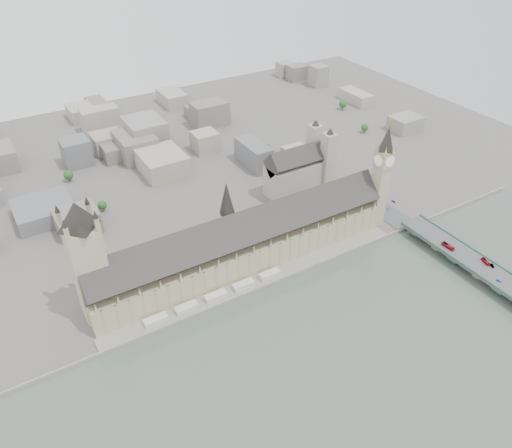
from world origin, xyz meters
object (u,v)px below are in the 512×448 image
palace_of_westminster (243,243)px  red_bus_north (448,246)px  westminster_bridge (473,266)px  westminster_abbey (300,170)px  car_silver (492,266)px  elizabeth_tower (382,170)px  red_bus_south (486,262)px  victoria_tower (87,256)px  car_approach (394,202)px  car_blue (499,281)px

palace_of_westminster → red_bus_north: palace_of_westminster is taller
westminster_bridge → westminster_abbey: westminster_abbey is taller
car_silver → westminster_abbey: bearing=131.4°
westminster_abbey → car_silver: size_ratio=13.86×
elizabeth_tower → red_bus_south: size_ratio=11.17×
palace_of_westminster → westminster_abbey: size_ratio=3.90×
elizabeth_tower → car_silver: elizabeth_tower is taller
elizabeth_tower → westminster_bridge: size_ratio=0.33×
westminster_abbey → car_silver: (57.54, -194.22, -14.02)m
victoria_tower → westminster_bridge: (284.00, -113.50, -50.08)m
westminster_abbey → westminster_bridge: bearing=-74.4°
victoria_tower → car_approach: (290.57, -10.91, -44.19)m
elizabeth_tower → car_blue: size_ratio=28.73×
palace_of_westminster → westminster_abbey: bearing=34.2°
westminster_bridge → car_blue: size_ratio=86.85×
elizabeth_tower → red_bus_north: elizabeth_tower is taller
westminster_abbey → elizabeth_tower: bearing=-72.7°
elizabeth_tower → westminster_abbey: (-27.08, 87.00, -33.01)m
car_blue → westminster_abbey: bearing=92.7°
elizabeth_tower → westminster_bridge: bearing=-75.9°
car_blue → car_approach: (11.13, 129.30, 0.13)m
palace_of_westminster → elizabeth_tower: (138.00, -11.70, 35.38)m
palace_of_westminster → red_bus_north: bearing=-27.8°
car_silver → red_bus_north: bearing=132.6°
westminster_bridge → red_bus_north: red_bus_north is taller
victoria_tower → red_bus_north: size_ratio=8.19×
palace_of_westminster → car_blue: size_ratio=70.82×
red_bus_north → car_blue: 51.16m
westminster_bridge → westminster_abbey: 190.56m
westminster_abbey → red_bus_north: (45.98, -158.06, -13.13)m
car_blue → car_silver: car_silver is taller
palace_of_westminster → red_bus_south: bearing=-34.0°
westminster_bridge → red_bus_south: 10.34m
victoria_tower → car_silver: bearing=-23.3°
westminster_bridge → red_bus_north: (-5.10, 24.44, 6.83)m
elizabeth_tower → red_bus_south: bearing=-73.8°
elizabeth_tower → car_silver: 120.98m
elizabeth_tower → victoria_tower: bearing=176.0°
red_bus_north → red_bus_south: bearing=-72.5°
westminster_abbey → car_approach: bearing=-54.2°
victoria_tower → car_silver: victoria_tower is taller
car_silver → car_approach: 114.31m
westminster_bridge → westminster_abbey: bearing=105.6°
victoria_tower → westminster_bridge: bearing=-21.8°
victoria_tower → red_bus_south: victoria_tower is taller
palace_of_westminster → elizabeth_tower: bearing=-4.8°
red_bus_south → westminster_abbey: bearing=123.5°
elizabeth_tower → westminster_abbey: size_ratio=1.58×
westminster_abbey → red_bus_north: bearing=-73.8°
westminster_bridge → red_bus_south: bearing=-47.0°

